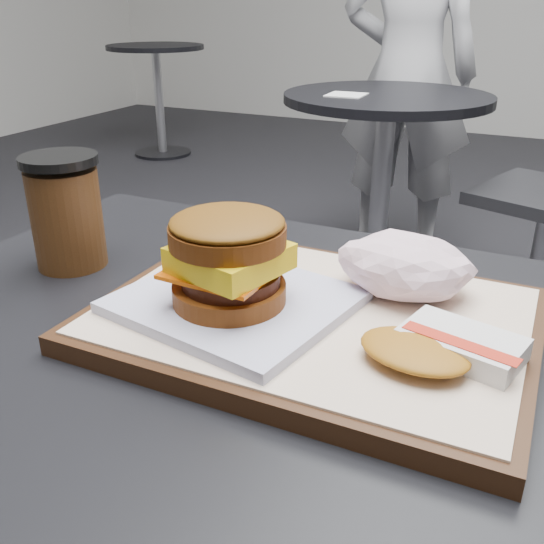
{
  "coord_description": "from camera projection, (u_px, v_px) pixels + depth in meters",
  "views": [
    {
      "loc": [
        0.2,
        -0.41,
        1.05
      ],
      "look_at": [
        0.0,
        0.01,
        0.83
      ],
      "focal_mm": 40.0,
      "sensor_mm": 36.0,
      "label": 1
    }
  ],
  "objects": [
    {
      "name": "crumpled_wrapper",
      "position": [
        405.0,
        265.0,
        0.56
      ],
      "size": [
        0.12,
        0.1,
        0.05
      ],
      "primitive_type": null,
      "color": "white",
      "rests_on": "serving_tray"
    },
    {
      "name": "hash_brown",
      "position": [
        440.0,
        347.0,
        0.46
      ],
      "size": [
        0.13,
        0.11,
        0.02
      ],
      "color": "silver",
      "rests_on": "serving_tray"
    },
    {
      "name": "neighbor_table",
      "position": [
        383.0,
        153.0,
        2.11
      ],
      "size": [
        0.7,
        0.7,
        0.75
      ],
      "color": "black",
      "rests_on": "ground"
    },
    {
      "name": "napkin",
      "position": [
        346.0,
        95.0,
        1.99
      ],
      "size": [
        0.12,
        0.12,
        0.0
      ],
      "primitive_type": "cube",
      "rotation": [
        0.0,
        0.0,
        0.03
      ],
      "color": "white",
      "rests_on": "neighbor_table"
    },
    {
      "name": "patron",
      "position": [
        408.0,
        73.0,
        2.47
      ],
      "size": [
        0.59,
        0.42,
        1.52
      ],
      "primitive_type": "imported",
      "rotation": [
        0.0,
        0.0,
        3.24
      ],
      "color": "silver",
      "rests_on": "ground"
    },
    {
      "name": "coffee_cup",
      "position": [
        66.0,
        213.0,
        0.66
      ],
      "size": [
        0.08,
        0.08,
        0.12
      ],
      "color": "#442510",
      "rests_on": "customer_table"
    },
    {
      "name": "bg_table_mid",
      "position": [
        157.0,
        74.0,
        4.18
      ],
      "size": [
        0.66,
        0.66,
        0.75
      ],
      "color": "black",
      "rests_on": "ground"
    },
    {
      "name": "customer_table",
      "position": [
        266.0,
        503.0,
        0.6
      ],
      "size": [
        0.8,
        0.6,
        0.77
      ],
      "color": "#A5A5AA",
      "rests_on": "ground"
    },
    {
      "name": "breakfast_sandwich",
      "position": [
        231.0,
        269.0,
        0.53
      ],
      "size": [
        0.22,
        0.2,
        0.09
      ],
      "color": "silver",
      "rests_on": "serving_tray"
    },
    {
      "name": "serving_tray",
      "position": [
        313.0,
        319.0,
        0.55
      ],
      "size": [
        0.38,
        0.28,
        0.02
      ],
      "color": "#321B0D",
      "rests_on": "customer_table"
    }
  ]
}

